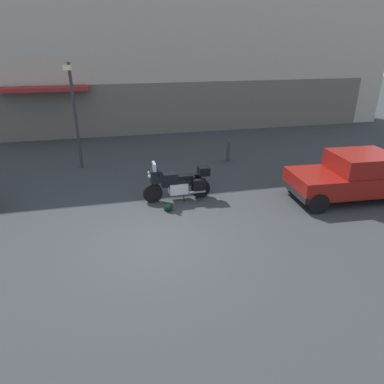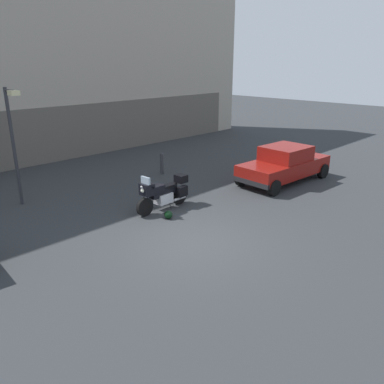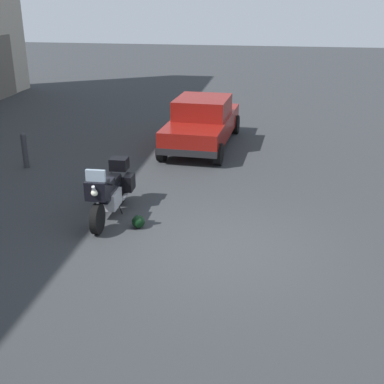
{
  "view_description": "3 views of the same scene",
  "coord_description": "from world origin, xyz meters",
  "px_view_note": "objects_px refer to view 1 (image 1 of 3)",
  "views": [
    {
      "loc": [
        -0.84,
        -7.89,
        4.9
      ],
      "look_at": [
        1.11,
        0.48,
        1.17
      ],
      "focal_mm": 32.68,
      "sensor_mm": 36.0,
      "label": 1
    },
    {
      "loc": [
        -7.2,
        -7.1,
        5.02
      ],
      "look_at": [
        1.09,
        1.14,
        1.01
      ],
      "focal_mm": 36.05,
      "sensor_mm": 36.0,
      "label": 2
    },
    {
      "loc": [
        -8.78,
        -0.88,
        4.68
      ],
      "look_at": [
        0.0,
        0.57,
        1.16
      ],
      "focal_mm": 47.54,
      "sensor_mm": 36.0,
      "label": 3
    }
  ],
  "objects_px": {
    "motorcycle": "(178,182)",
    "helmet": "(168,207)",
    "car_sedan_far": "(358,176)",
    "bollard_curbside": "(228,150)",
    "streetlamp_curbside": "(74,106)"
  },
  "relations": [
    {
      "from": "motorcycle",
      "to": "helmet",
      "type": "height_order",
      "value": "motorcycle"
    },
    {
      "from": "car_sedan_far",
      "to": "bollard_curbside",
      "type": "relative_size",
      "value": 4.59
    },
    {
      "from": "motorcycle",
      "to": "bollard_curbside",
      "type": "xyz_separation_m",
      "value": [
        2.88,
        3.42,
        -0.09
      ]
    },
    {
      "from": "motorcycle",
      "to": "streetlamp_curbside",
      "type": "relative_size",
      "value": 0.54
    },
    {
      "from": "helmet",
      "to": "car_sedan_far",
      "type": "distance_m",
      "value": 6.37
    },
    {
      "from": "car_sedan_far",
      "to": "streetlamp_curbside",
      "type": "xyz_separation_m",
      "value": [
        -9.18,
        5.15,
        1.8
      ]
    },
    {
      "from": "car_sedan_far",
      "to": "bollard_curbside",
      "type": "bearing_deg",
      "value": 125.76
    },
    {
      "from": "car_sedan_far",
      "to": "bollard_curbside",
      "type": "distance_m",
      "value": 5.51
    },
    {
      "from": "motorcycle",
      "to": "car_sedan_far",
      "type": "height_order",
      "value": "car_sedan_far"
    },
    {
      "from": "bollard_curbside",
      "to": "streetlamp_curbside",
      "type": "bearing_deg",
      "value": 175.23
    },
    {
      "from": "streetlamp_curbside",
      "to": "bollard_curbside",
      "type": "xyz_separation_m",
      "value": [
        6.22,
        -0.52,
        -2.05
      ]
    },
    {
      "from": "car_sedan_far",
      "to": "helmet",
      "type": "bearing_deg",
      "value": 179.12
    },
    {
      "from": "helmet",
      "to": "car_sedan_far",
      "type": "relative_size",
      "value": 0.06
    },
    {
      "from": "helmet",
      "to": "streetlamp_curbside",
      "type": "bearing_deg",
      "value": 121.3
    },
    {
      "from": "streetlamp_curbside",
      "to": "helmet",
      "type": "bearing_deg",
      "value": -58.7
    }
  ]
}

